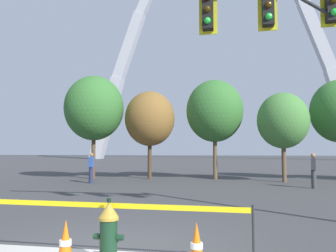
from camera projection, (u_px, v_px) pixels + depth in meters
ground_plane at (112, 249)px, 5.89m from camera, size 240.00×240.00×0.00m
fire_hydrant at (109, 234)px, 5.04m from camera, size 0.46×0.48×0.99m
caution_tape_barrier at (71, 217)px, 5.33m from camera, size 5.61×0.19×0.94m
traffic_cone_by_hydrant at (197, 250)px, 4.59m from camera, size 0.36×0.36×0.73m
traffic_cone_mid_sidewalk at (65, 247)px, 4.74m from camera, size 0.36×0.36×0.73m
traffic_signal_gantry at (317, 37)px, 7.66m from camera, size 6.42×0.44×6.00m
monument_arch at (218, 46)px, 68.78m from camera, size 54.27×2.42×52.20m
tree_far_left at (94, 108)px, 20.70m from camera, size 3.59×3.59×6.28m
tree_left_mid at (150, 119)px, 20.85m from camera, size 3.06×3.06×5.36m
tree_center_left at (215, 111)px, 20.53m from camera, size 3.42×3.42×5.99m
tree_center_right at (283, 121)px, 18.67m from camera, size 2.80×2.80×4.91m
pedestrian_walking_left at (314, 170)px, 15.36m from camera, size 0.27×0.38×1.59m
pedestrian_standing_center at (91, 168)px, 17.84m from camera, size 0.22×0.34×1.59m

